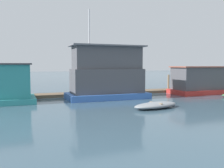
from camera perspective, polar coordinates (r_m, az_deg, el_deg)
ground_plane at (r=23.45m, az=-0.86°, el=-3.24°), size 200.00×200.00×0.00m
dock_walkway at (r=26.03m, az=-2.91°, el=-2.15°), size 33.80×1.91×0.30m
houseboat_teal at (r=22.15m, az=-23.94°, el=-0.06°), size 5.19×3.88×3.25m
houseboat_blue at (r=23.06m, az=-1.10°, el=2.18°), size 7.46×3.51×8.03m
houseboat_red at (r=28.79m, az=19.79°, el=0.77°), size 6.72×3.36×2.96m
dinghy_grey at (r=18.24m, az=9.99°, el=-4.79°), size 3.99×2.26×0.44m
mooring_post_far_right at (r=28.14m, az=12.77°, el=0.01°), size 0.20×0.20×2.03m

